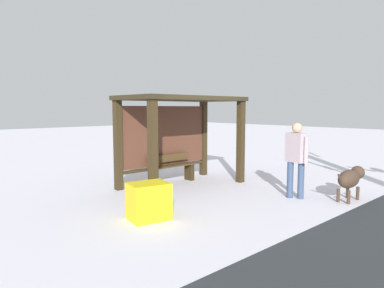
{
  "coord_description": "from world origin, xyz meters",
  "views": [
    {
      "loc": [
        -5.83,
        -6.77,
        2.02
      ],
      "look_at": [
        0.08,
        -0.28,
        1.12
      ],
      "focal_mm": 32.41,
      "sensor_mm": 36.0,
      "label": 1
    }
  ],
  "objects_px": {
    "bench_left_inside": "(172,169)",
    "dog": "(350,178)",
    "person_walking": "(296,154)",
    "bus_shelter": "(177,120)",
    "grit_bin": "(149,201)"
  },
  "relations": [
    {
      "from": "bus_shelter",
      "to": "dog",
      "type": "distance_m",
      "value": 4.38
    },
    {
      "from": "person_walking",
      "to": "bus_shelter",
      "type": "bearing_deg",
      "value": 110.09
    },
    {
      "from": "bench_left_inside",
      "to": "dog",
      "type": "relative_size",
      "value": 1.2
    },
    {
      "from": "grit_bin",
      "to": "bus_shelter",
      "type": "bearing_deg",
      "value": 39.98
    },
    {
      "from": "bench_left_inside",
      "to": "person_walking",
      "type": "height_order",
      "value": "person_walking"
    },
    {
      "from": "bus_shelter",
      "to": "grit_bin",
      "type": "relative_size",
      "value": 4.58
    },
    {
      "from": "bus_shelter",
      "to": "person_walking",
      "type": "height_order",
      "value": "bus_shelter"
    },
    {
      "from": "bus_shelter",
      "to": "bench_left_inside",
      "type": "distance_m",
      "value": 1.36
    },
    {
      "from": "bench_left_inside",
      "to": "grit_bin",
      "type": "xyz_separation_m",
      "value": [
        -2.26,
        -2.14,
        -0.04
      ]
    },
    {
      "from": "person_walking",
      "to": "bench_left_inside",
      "type": "bearing_deg",
      "value": 108.67
    },
    {
      "from": "person_walking",
      "to": "grit_bin",
      "type": "distance_m",
      "value": 3.53
    },
    {
      "from": "bus_shelter",
      "to": "grit_bin",
      "type": "xyz_separation_m",
      "value": [
        -2.26,
        -1.9,
        -1.39
      ]
    },
    {
      "from": "bus_shelter",
      "to": "person_walking",
      "type": "bearing_deg",
      "value": -69.91
    },
    {
      "from": "grit_bin",
      "to": "person_walking",
      "type": "bearing_deg",
      "value": -16.66
    },
    {
      "from": "bench_left_inside",
      "to": "dog",
      "type": "height_order",
      "value": "bench_left_inside"
    }
  ]
}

